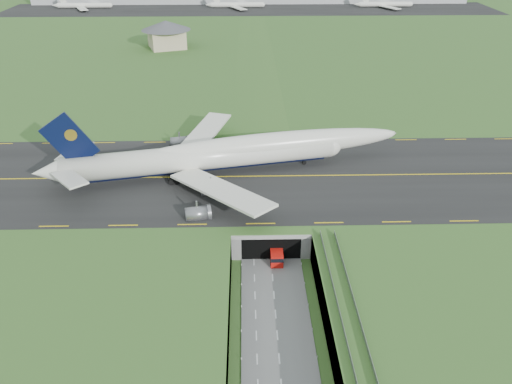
{
  "coord_description": "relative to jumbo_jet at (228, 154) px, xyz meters",
  "views": [
    {
      "loc": [
        -4.99,
        -73.58,
        61.76
      ],
      "look_at": [
        -2.77,
        20.0,
        9.1
      ],
      "focal_mm": 35.0,
      "sensor_mm": 36.0,
      "label": 1
    }
  ],
  "objects": [
    {
      "name": "shuttle_tram",
      "position": [
        10.31,
        -27.08,
        -9.61
      ],
      "size": [
        2.68,
        6.79,
        2.78
      ],
      "rotation": [
        0.0,
        0.0,
        -0.01
      ],
      "color": "red",
      "rests_on": "ground"
    },
    {
      "name": "tunnel_portal",
      "position": [
        9.24,
        -18.54,
        -7.82
      ],
      "size": [
        17.0,
        22.3,
        6.0
      ],
      "color": "gray",
      "rests_on": "ground"
    },
    {
      "name": "taxiway",
      "position": [
        9.24,
        -2.25,
        -5.06
      ],
      "size": [
        800.0,
        44.0,
        0.18
      ],
      "primitive_type": "cube",
      "color": "black",
      "rests_on": "airfield_deck"
    },
    {
      "name": "airfield_deck",
      "position": [
        9.24,
        -35.25,
        -8.15
      ],
      "size": [
        800.0,
        800.0,
        6.0
      ],
      "primitive_type": "cube",
      "color": "gray",
      "rests_on": "ground"
    },
    {
      "name": "service_building",
      "position": [
        -31.74,
        129.74,
        2.16
      ],
      "size": [
        28.63,
        28.63,
        12.34
      ],
      "rotation": [
        0.0,
        0.0,
        0.32
      ],
      "color": "tan",
      "rests_on": "ground"
    },
    {
      "name": "trench_road",
      "position": [
        9.24,
        -42.75,
        -11.05
      ],
      "size": [
        12.0,
        75.0,
        0.2
      ],
      "primitive_type": "cube",
      "color": "slate",
      "rests_on": "ground"
    },
    {
      "name": "guideway",
      "position": [
        20.24,
        -54.36,
        -5.83
      ],
      "size": [
        3.0,
        53.0,
        7.05
      ],
      "color": "#A8A8A3",
      "rests_on": "ground"
    },
    {
      "name": "jumbo_jet",
      "position": [
        0.0,
        0.0,
        0.0
      ],
      "size": [
        87.65,
        56.8,
        19.19
      ],
      "rotation": [
        0.0,
        0.0,
        0.2
      ],
      "color": "silver",
      "rests_on": "ground"
    },
    {
      "name": "ground",
      "position": [
        9.24,
        -35.25,
        -11.15
      ],
      "size": [
        900.0,
        900.0,
        0.0
      ],
      "primitive_type": "plane",
      "color": "#305A24",
      "rests_on": "ground"
    }
  ]
}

